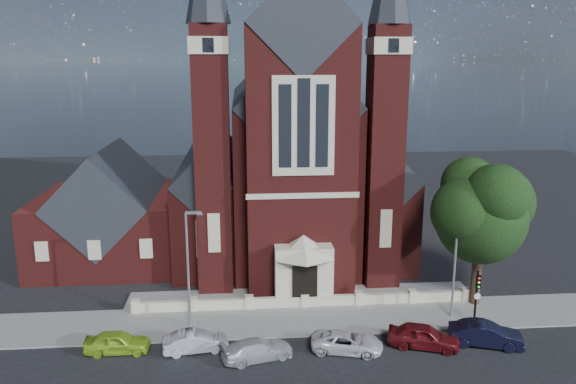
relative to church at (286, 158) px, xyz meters
name	(u,v)px	position (x,y,z in m)	size (l,w,h in m)	color
ground	(293,266)	(0.00, -7.94, -8.19)	(120.00, 120.00, 0.00)	black
pavement_strip	(308,320)	(0.00, -18.44, -8.19)	(60.00, 5.00, 0.12)	slate
forecourt_paving	(302,296)	(0.00, -14.44, -8.19)	(26.00, 3.00, 0.14)	slate
forecourt_wall	(305,307)	(0.00, -16.44, -8.19)	(24.00, 0.40, 0.90)	#BBAF94
church	(286,158)	(0.00, 0.00, 0.00)	(20.01, 34.90, 29.20)	#541916
parish_hall	(111,216)	(-16.00, -4.94, -4.17)	(12.00, 12.20, 10.24)	#541916
street_tree	(485,214)	(12.60, -17.23, -1.23)	(6.40, 6.60, 10.70)	black
street_lamp_left	(189,263)	(-7.91, -18.94, -3.59)	(1.16, 0.22, 8.09)	gray
street_lamp_right	(457,255)	(10.09, -18.94, -3.59)	(1.16, 0.22, 8.09)	gray
traffic_signal	(477,292)	(11.00, -20.52, -5.60)	(0.28, 0.42, 4.00)	black
car_lime_van	(117,342)	(-12.17, -21.83, -7.51)	(1.59, 3.96, 1.35)	#8CBB25
car_silver_a	(195,341)	(-7.41, -22.12, -7.53)	(1.38, 3.96, 1.31)	#A8ABB0
car_silver_b	(257,349)	(-3.65, -23.36, -7.56)	(1.75, 4.31, 1.25)	#ADB0B5
car_white_suv	(347,342)	(1.89, -22.91, -7.58)	(2.03, 4.39, 1.22)	silver
car_dark_red	(424,336)	(6.73, -22.82, -7.43)	(1.78, 4.41, 1.50)	#570F13
car_navy	(486,334)	(10.69, -22.94, -7.44)	(1.58, 4.54, 1.50)	black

